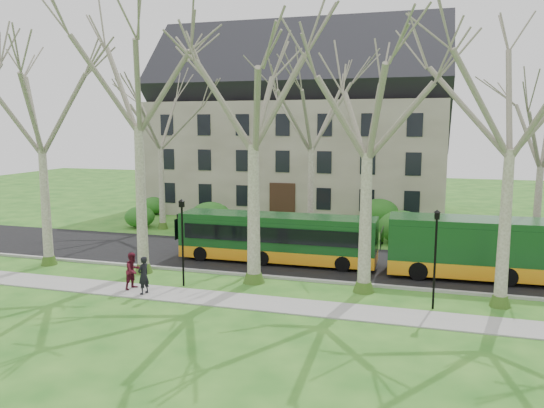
{
  "coord_description": "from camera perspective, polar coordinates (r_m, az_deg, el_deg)",
  "views": [
    {
      "loc": [
        5.47,
        -24.44,
        8.0
      ],
      "look_at": [
        -2.54,
        3.0,
        3.72
      ],
      "focal_mm": 35.0,
      "sensor_mm": 36.0,
      "label": 1
    }
  ],
  "objects": [
    {
      "name": "curb",
      "position": [
        27.67,
        4.22,
        -8.17
      ],
      "size": [
        80.0,
        0.25,
        0.14
      ],
      "primitive_type": "cube",
      "color": "#A5A39E",
      "rests_on": "ground"
    },
    {
      "name": "sidewalk",
      "position": [
        23.97,
        2.18,
        -10.91
      ],
      "size": [
        70.0,
        2.0,
        0.06
      ],
      "primitive_type": "cube",
      "color": "gray",
      "rests_on": "ground"
    },
    {
      "name": "tree_row_far",
      "position": [
        36.14,
        5.42,
        5.3
      ],
      "size": [
        33.0,
        7.0,
        12.0
      ],
      "color": "gray",
      "rests_on": "ground"
    },
    {
      "name": "pedestrian_a",
      "position": [
        25.98,
        -13.66,
        -7.45
      ],
      "size": [
        0.57,
        0.74,
        1.81
      ],
      "primitive_type": "imported",
      "rotation": [
        0.0,
        0.0,
        -1.79
      ],
      "color": "black",
      "rests_on": "sidewalk"
    },
    {
      "name": "road",
      "position": [
        31.46,
        5.76,
        -6.21
      ],
      "size": [
        80.0,
        8.0,
        0.06
      ],
      "primitive_type": "cube",
      "color": "black",
      "rests_on": "ground"
    },
    {
      "name": "hedges",
      "position": [
        40.36,
        1.47,
        -1.48
      ],
      "size": [
        30.6,
        8.6,
        2.0
      ],
      "color": "#154C16",
      "rests_on": "ground"
    },
    {
      "name": "tree_row_verge",
      "position": [
        25.35,
        3.82,
        6.23
      ],
      "size": [
        49.0,
        7.0,
        14.0
      ],
      "color": "gray",
      "rests_on": "ground"
    },
    {
      "name": "pedestrian_b",
      "position": [
        26.9,
        -14.73,
        -6.94
      ],
      "size": [
        0.9,
        1.04,
        1.81
      ],
      "primitive_type": "imported",
      "rotation": [
        0.0,
        0.0,
        1.29
      ],
      "color": "#4F1220",
      "rests_on": "sidewalk"
    },
    {
      "name": "ground",
      "position": [
        26.29,
        3.53,
        -9.22
      ],
      "size": [
        120.0,
        120.0,
        0.0
      ],
      "primitive_type": "plane",
      "color": "#225D1A",
      "rests_on": "ground"
    },
    {
      "name": "bus_lead",
      "position": [
        30.95,
        0.55,
        -3.62
      ],
      "size": [
        11.49,
        2.48,
        2.87
      ],
      "primitive_type": null,
      "rotation": [
        0.0,
        0.0,
        0.01
      ],
      "color": "#124019",
      "rests_on": "road"
    },
    {
      "name": "building",
      "position": [
        49.78,
        2.98,
        8.57
      ],
      "size": [
        26.5,
        12.2,
        16.0
      ],
      "color": "gray",
      "rests_on": "ground"
    },
    {
      "name": "lamp_row",
      "position": [
        24.67,
        3.07,
        -4.21
      ],
      "size": [
        36.22,
        0.22,
        4.3
      ],
      "color": "black",
      "rests_on": "ground"
    },
    {
      "name": "bus_follow",
      "position": [
        29.96,
        25.0,
        -4.47
      ],
      "size": [
        13.05,
        3.08,
        3.24
      ],
      "primitive_type": null,
      "rotation": [
        0.0,
        0.0,
        0.03
      ],
      "color": "#124019",
      "rests_on": "road"
    }
  ]
}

